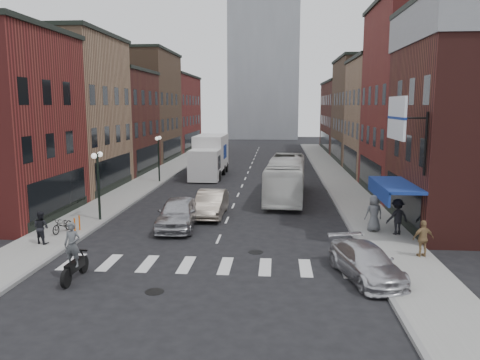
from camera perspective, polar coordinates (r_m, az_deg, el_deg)
name	(u,v)px	position (r m, az deg, el deg)	size (l,w,h in m)	color
ground	(216,245)	(23.25, -2.94, -7.89)	(160.00, 160.00, 0.00)	black
sidewalk_left	(159,175)	(45.99, -9.89, 0.58)	(3.00, 74.00, 0.15)	gray
sidewalk_right	(336,177)	(44.89, 11.62, 0.32)	(3.00, 74.00, 0.15)	gray
curb_left	(174,176)	(45.65, -8.07, 0.47)	(0.20, 74.00, 0.16)	gray
curb_right	(320,178)	(44.74, 9.71, 0.26)	(0.20, 74.00, 0.16)	gray
crosswalk_stripes	(207,265)	(20.43, -4.05, -10.34)	(12.00, 2.20, 0.01)	silver
bldg_left_mid_a	(51,113)	(40.26, -22.10, 7.55)	(10.30, 10.20, 12.30)	#946D51
bldg_left_mid_b	(99,122)	(49.43, -16.84, 6.83)	(10.30, 10.20, 10.30)	#4A1E1A
bldg_left_far_a	(132,106)	(59.79, -13.05, 8.76)	(10.30, 12.20, 13.30)	brown
bldg_left_far_b	(160,113)	(73.27, -9.70, 8.10)	(10.30, 16.20, 11.30)	maroon
bldg_right_mid_a	(442,100)	(38.00, 23.36, 8.92)	(10.30, 10.20, 14.30)	maroon
bldg_right_mid_b	(404,117)	(47.60, 19.39, 7.24)	(10.30, 10.20, 11.30)	#946D51
bldg_right_far_a	(380,111)	(58.30, 16.67, 8.11)	(10.30, 12.20, 12.30)	brown
bldg_right_far_b	(359,116)	(72.07, 14.32, 7.54)	(10.30, 16.20, 10.30)	#4A1E1A
awning_blue	(392,186)	(25.60, 18.02, -0.70)	(1.80, 5.00, 0.78)	navy
billboard_sign	(399,119)	(23.24, 18.76, 7.00)	(1.52, 3.00, 3.70)	black
distant_tower	(264,15)	(101.72, 3.01, 19.42)	(14.00, 14.00, 50.00)	#9399A0
streetlamp_near	(98,173)	(28.28, -16.94, 0.83)	(0.32, 1.22, 4.11)	black
streetlamp_far	(159,150)	(41.53, -9.90, 3.62)	(0.32, 1.22, 4.11)	black
bike_rack	(77,224)	(26.36, -19.24, -5.11)	(0.08, 0.68, 0.80)	#D8590C
box_truck	(209,157)	(44.88, -3.75, 2.87)	(2.83, 8.96, 3.89)	silver
motorcycle_rider	(73,253)	(19.50, -19.65, -8.42)	(0.66, 2.30, 2.35)	black
transit_bus	(286,178)	(34.43, 5.64, 0.25)	(2.54, 10.84, 3.02)	white
sedan_left_near	(178,213)	(26.30, -7.55, -4.01)	(2.03, 5.04, 1.72)	#B3B3B8
sedan_left_far	(211,204)	(28.96, -3.57, -2.88)	(1.66, 4.76, 1.57)	#AD9E8C
curb_car	(366,262)	(19.39, 15.10, -9.66)	(1.85, 4.54, 1.32)	silver
parked_bicycle	(62,225)	(26.44, -20.83, -5.14)	(0.54, 1.55, 0.81)	black
ped_left_solo	(41,227)	(24.68, -23.09, -5.34)	(0.77, 0.45, 1.59)	black
ped_right_a	(397,217)	(25.60, 18.62, -4.26)	(1.21, 0.60, 1.87)	black
ped_right_b	(423,238)	(22.32, 21.43, -6.66)	(0.96, 0.48, 1.65)	#92744A
ped_right_c	(374,213)	(25.86, 16.01, -3.92)	(0.95, 0.62, 1.95)	#56585D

